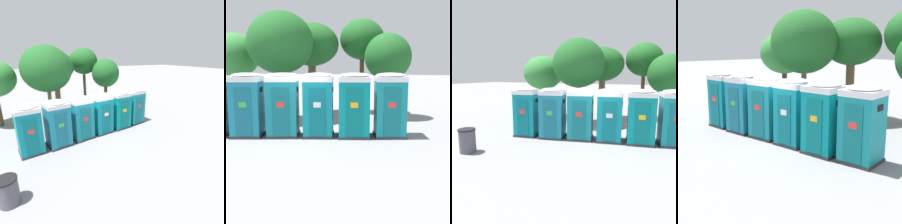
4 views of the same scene
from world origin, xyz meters
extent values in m
plane|color=gray|center=(0.00, 0.00, 0.00)|extent=(120.00, 120.00, 0.00)
cube|color=#2D2D33|center=(-3.45, -0.81, 0.05)|extent=(1.33, 1.36, 0.10)
cube|color=#0C8390|center=(-3.45, -0.81, 1.15)|extent=(1.27, 1.30, 2.10)
cube|color=#096670|center=(-3.36, -1.39, 1.07)|extent=(0.60, 0.12, 1.85)
cube|color=red|center=(-3.36, -1.41, 1.35)|extent=(0.28, 0.05, 0.20)
cube|color=black|center=(-2.89, -0.72, 1.89)|extent=(0.08, 0.36, 0.20)
cube|color=white|center=(-3.45, -0.81, 2.30)|extent=(1.30, 1.34, 0.20)
ellipsoid|color=white|center=(-3.45, -0.81, 2.45)|extent=(1.24, 1.27, 0.18)
cube|color=#2D2D33|center=(-2.05, -0.62, 0.05)|extent=(1.41, 1.41, 0.10)
cube|color=teal|center=(-2.05, -0.62, 1.15)|extent=(1.34, 1.34, 2.10)
cube|color=#13627A|center=(-1.93, -1.20, 1.07)|extent=(0.62, 0.15, 1.85)
cube|color=green|center=(-1.93, -1.22, 1.35)|extent=(0.28, 0.06, 0.20)
cube|color=black|center=(-1.47, -0.51, 1.89)|extent=(0.09, 0.36, 0.20)
cube|color=white|center=(-2.05, -0.62, 2.30)|extent=(1.38, 1.38, 0.20)
ellipsoid|color=white|center=(-2.05, -0.62, 2.45)|extent=(1.31, 1.31, 0.18)
cube|color=#2D2D33|center=(-0.66, -0.31, 0.05)|extent=(1.45, 1.43, 0.10)
cube|color=teal|center=(-0.66, -0.31, 1.15)|extent=(1.38, 1.36, 2.10)
cube|color=#0F6772|center=(-0.54, -0.89, 1.07)|extent=(0.63, 0.16, 1.85)
cube|color=red|center=(-0.53, -0.90, 1.35)|extent=(0.28, 0.07, 0.20)
cube|color=black|center=(-0.08, -0.19, 1.89)|extent=(0.10, 0.36, 0.20)
cube|color=white|center=(-0.66, -0.31, 2.30)|extent=(1.42, 1.40, 0.20)
ellipsoid|color=white|center=(-0.66, -0.31, 2.45)|extent=(1.35, 1.33, 0.18)
cube|color=#2D2D33|center=(0.73, -0.06, 0.05)|extent=(1.38, 1.39, 0.10)
cube|color=#0D8696|center=(0.73, -0.06, 1.15)|extent=(1.31, 1.32, 2.10)
cube|color=#0A6875|center=(0.83, -0.63, 1.07)|extent=(0.61, 0.14, 1.85)
cube|color=white|center=(0.84, -0.65, 1.35)|extent=(0.28, 0.06, 0.20)
cube|color=black|center=(1.30, 0.05, 1.89)|extent=(0.09, 0.36, 0.20)
cube|color=white|center=(0.73, -0.06, 2.30)|extent=(1.35, 1.36, 0.20)
ellipsoid|color=white|center=(0.73, -0.06, 2.45)|extent=(1.28, 1.30, 0.18)
cube|color=#2D2D33|center=(2.14, 0.14, 0.05)|extent=(1.42, 1.39, 0.10)
cube|color=#07878D|center=(2.14, 0.14, 1.15)|extent=(1.35, 1.32, 2.10)
cube|color=#076A6E|center=(2.23, -0.44, 1.07)|extent=(0.64, 0.14, 1.85)
cube|color=yellow|center=(2.24, -0.45, 1.35)|extent=(0.28, 0.05, 0.20)
cube|color=black|center=(2.73, 0.24, 1.89)|extent=(0.08, 0.36, 0.20)
cube|color=white|center=(2.14, 0.14, 2.30)|extent=(1.39, 1.36, 0.20)
ellipsoid|color=white|center=(2.14, 0.14, 2.45)|extent=(1.32, 1.29, 0.18)
cube|color=#2D2D33|center=(3.51, 0.47, 0.05)|extent=(1.42, 1.41, 0.10)
cube|color=teal|center=(3.51, 0.47, 1.15)|extent=(1.35, 1.34, 2.10)
cube|color=#0E686F|center=(3.63, -0.10, 1.07)|extent=(0.63, 0.15, 1.85)
cube|color=red|center=(3.63, -0.12, 1.35)|extent=(0.28, 0.06, 0.20)
cube|color=black|center=(4.09, 0.59, 1.89)|extent=(0.09, 0.36, 0.20)
cube|color=white|center=(3.51, 0.47, 2.30)|extent=(1.39, 1.38, 0.20)
ellipsoid|color=white|center=(3.51, 0.47, 2.45)|extent=(1.33, 1.31, 0.18)
cylinder|color=#4C3826|center=(3.19, 4.72, 1.27)|extent=(0.30, 0.30, 2.53)
ellipsoid|color=#1E5B23|center=(3.19, 4.72, 3.21)|extent=(2.43, 2.43, 2.45)
cylinder|color=brown|center=(-1.02, 5.06, 1.63)|extent=(0.44, 0.44, 3.25)
ellipsoid|color=#1E5B23|center=(-1.02, 5.06, 3.90)|extent=(2.99, 2.99, 2.36)
cylinder|color=brown|center=(1.66, 6.12, 1.79)|extent=(0.26, 0.26, 3.58)
ellipsoid|color=#1E5B23|center=(1.66, 6.12, 4.21)|extent=(2.51, 2.51, 2.30)
cylinder|color=brown|center=(-1.93, 2.71, 1.53)|extent=(0.26, 0.26, 3.05)
ellipsoid|color=#1E5B23|center=(-1.93, 2.71, 3.88)|extent=(3.24, 3.24, 3.02)
cylinder|color=#4C4C54|center=(-4.28, -4.05, 0.47)|extent=(0.65, 0.65, 0.93)
cylinder|color=black|center=(-4.28, -4.05, 0.96)|extent=(0.69, 0.69, 0.06)
camera|label=1|loc=(-3.25, -9.70, 4.77)|focal=28.00mm
camera|label=2|loc=(3.96, -11.90, 2.97)|focal=50.00mm
camera|label=3|loc=(2.95, -10.33, 3.21)|focal=35.00mm
camera|label=4|loc=(9.65, -7.31, 3.78)|focal=50.00mm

